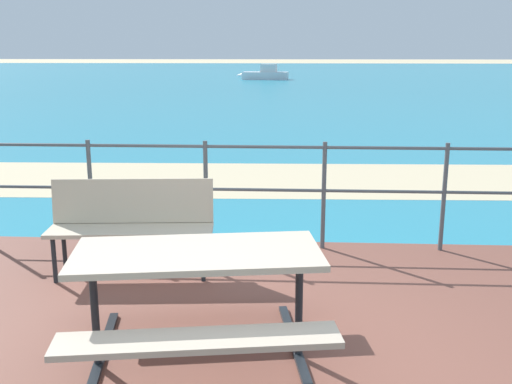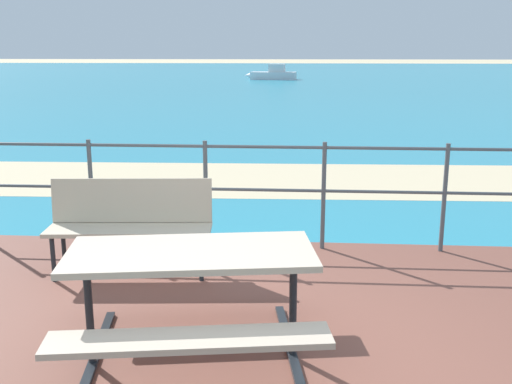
{
  "view_description": "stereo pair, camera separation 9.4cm",
  "coord_description": "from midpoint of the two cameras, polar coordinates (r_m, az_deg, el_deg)",
  "views": [
    {
      "loc": [
        0.24,
        -3.32,
        2.03
      ],
      "look_at": [
        -0.1,
        2.6,
        0.59
      ],
      "focal_mm": 41.5,
      "sensor_mm": 36.0,
      "label": 1
    },
    {
      "loc": [
        0.33,
        -3.32,
        2.03
      ],
      "look_at": [
        -0.1,
        2.6,
        0.59
      ],
      "focal_mm": 41.5,
      "sensor_mm": 36.0,
      "label": 2
    }
  ],
  "objects": [
    {
      "name": "ground_plane",
      "position": [
        3.9,
        -0.68,
        -17.71
      ],
      "size": [
        240.0,
        240.0,
        0.0
      ],
      "primitive_type": "plane",
      "color": "beige"
    },
    {
      "name": "patio_paving",
      "position": [
        3.88,
        -0.68,
        -17.34
      ],
      "size": [
        6.4,
        5.2,
        0.06
      ],
      "primitive_type": "cube",
      "color": "brown",
      "rests_on": "ground"
    },
    {
      "name": "sea_water",
      "position": [
        43.37,
        3.82,
        10.91
      ],
      "size": [
        90.0,
        90.0,
        0.01
      ],
      "primitive_type": "cube",
      "color": "teal",
      "rests_on": "ground"
    },
    {
      "name": "beach_strip",
      "position": [
        9.43,
        2.31,
        1.22
      ],
      "size": [
        54.05,
        4.19,
        0.01
      ],
      "primitive_type": "cube",
      "rotation": [
        0.0,
        0.0,
        0.03
      ],
      "color": "beige",
      "rests_on": "ground"
    },
    {
      "name": "picnic_table",
      "position": [
        3.75,
        -5.5,
        -8.28
      ],
      "size": [
        1.73,
        1.67,
        0.76
      ],
      "rotation": [
        0.0,
        0.0,
        0.15
      ],
      "color": "tan",
      "rests_on": "patio_paving"
    },
    {
      "name": "park_bench",
      "position": [
        5.37,
        -11.5,
        -2.47
      ],
      "size": [
        1.47,
        0.53,
        0.84
      ],
      "rotation": [
        0.0,
        0.0,
        0.08
      ],
      "color": "#BCAD93",
      "rests_on": "patio_paving"
    },
    {
      "name": "railing_fence",
      "position": [
        5.89,
        1.26,
        0.95
      ],
      "size": [
        5.94,
        0.04,
        1.09
      ],
      "color": "#4C5156",
      "rests_on": "patio_paving"
    },
    {
      "name": "boat_mid",
      "position": [
        41.05,
        1.74,
        11.29
      ],
      "size": [
        3.61,
        1.62,
        1.04
      ],
      "rotation": [
        0.0,
        0.0,
        3.04
      ],
      "color": "silver",
      "rests_on": "sea_water"
    }
  ]
}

